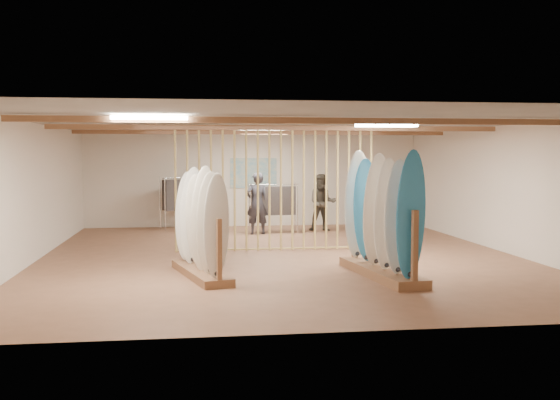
{
  "coord_description": "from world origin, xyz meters",
  "views": [
    {
      "loc": [
        -1.85,
        -13.67,
        2.16
      ],
      "look_at": [
        0.0,
        0.0,
        1.2
      ],
      "focal_mm": 42.0,
      "sensor_mm": 36.0,
      "label": 1
    }
  ],
  "objects": [
    {
      "name": "floor",
      "position": [
        0.0,
        0.0,
        0.0
      ],
      "size": [
        12.0,
        12.0,
        0.0
      ],
      "primitive_type": "plane",
      "color": "#906145",
      "rests_on": "ground"
    },
    {
      "name": "bamboo_partition",
      "position": [
        0.0,
        0.8,
        1.4
      ],
      "size": [
        4.45,
        0.05,
        2.78
      ],
      "color": "tan",
      "rests_on": "ground"
    },
    {
      "name": "light_panels",
      "position": [
        0.0,
        0.0,
        2.74
      ],
      "size": [
        1.2,
        0.35,
        0.06
      ],
      "primitive_type": "cube",
      "color": "white",
      "rests_on": "ground"
    },
    {
      "name": "poster",
      "position": [
        0.0,
        5.98,
        1.6
      ],
      "size": [
        1.4,
        0.03,
        0.9
      ],
      "primitive_type": "cube",
      "color": "teal",
      "rests_on": "ground"
    },
    {
      "name": "clothing_rack_a",
      "position": [
        -2.01,
        5.4,
        1.0
      ],
      "size": [
        1.37,
        0.84,
        1.54
      ],
      "rotation": [
        0.0,
        0.0,
        0.39
      ],
      "color": "silver",
      "rests_on": "floor"
    },
    {
      "name": "ceiling",
      "position": [
        0.0,
        0.0,
        2.8
      ],
      "size": [
        12.0,
        12.0,
        0.0
      ],
      "primitive_type": "plane",
      "rotation": [
        3.14,
        0.0,
        0.0
      ],
      "color": "#9B9993",
      "rests_on": "ground"
    },
    {
      "name": "wall_right",
      "position": [
        5.0,
        0.0,
        1.4
      ],
      "size": [
        0.0,
        12.0,
        12.0
      ],
      "primitive_type": "plane",
      "rotation": [
        1.57,
        0.0,
        -1.57
      ],
      "color": "silver",
      "rests_on": "ground"
    },
    {
      "name": "shopper_b",
      "position": [
        1.79,
        4.37,
        0.91
      ],
      "size": [
        0.98,
        0.83,
        1.82
      ],
      "primitive_type": "imported",
      "rotation": [
        0.0,
        0.0,
        -0.17
      ],
      "color": "#363129",
      "rests_on": "floor"
    },
    {
      "name": "shopper_a",
      "position": [
        -0.1,
        3.9,
        0.95
      ],
      "size": [
        0.73,
        0.53,
        1.91
      ],
      "primitive_type": "imported",
      "rotation": [
        0.0,
        0.0,
        3.23
      ],
      "color": "#2A2A32",
      "rests_on": "floor"
    },
    {
      "name": "clothing_rack_b",
      "position": [
        0.37,
        4.08,
        0.9
      ],
      "size": [
        1.29,
        0.39,
        1.38
      ],
      "rotation": [
        0.0,
        0.0,
        0.05
      ],
      "color": "silver",
      "rests_on": "floor"
    },
    {
      "name": "rack_right",
      "position": [
        1.47,
        -2.52,
        0.73
      ],
      "size": [
        0.93,
        2.71,
        2.14
      ],
      "rotation": [
        0.0,
        0.0,
        0.13
      ],
      "color": "#8C5F3F",
      "rests_on": "floor"
    },
    {
      "name": "ceiling_slats",
      "position": [
        0.0,
        0.0,
        2.72
      ],
      "size": [
        9.5,
        6.12,
        0.1
      ],
      "primitive_type": "cube",
      "color": "#8C5F3F",
      "rests_on": "ground"
    },
    {
      "name": "wall_back",
      "position": [
        0.0,
        6.0,
        1.4
      ],
      "size": [
        12.0,
        0.0,
        12.0
      ],
      "primitive_type": "plane",
      "rotation": [
        1.57,
        0.0,
        0.0
      ],
      "color": "silver",
      "rests_on": "ground"
    },
    {
      "name": "rack_left",
      "position": [
        -1.7,
        -2.12,
        0.65
      ],
      "size": [
        1.09,
        2.4,
        1.89
      ],
      "rotation": [
        0.0,
        0.0,
        0.25
      ],
      "color": "#8C5F3F",
      "rests_on": "floor"
    },
    {
      "name": "wall_front",
      "position": [
        0.0,
        -6.0,
        1.4
      ],
      "size": [
        12.0,
        0.0,
        12.0
      ],
      "primitive_type": "plane",
      "rotation": [
        -1.57,
        0.0,
        0.0
      ],
      "color": "silver",
      "rests_on": "ground"
    },
    {
      "name": "wall_left",
      "position": [
        -5.0,
        0.0,
        1.4
      ],
      "size": [
        0.0,
        12.0,
        12.0
      ],
      "primitive_type": "plane",
      "rotation": [
        1.57,
        0.0,
        1.57
      ],
      "color": "silver",
      "rests_on": "ground"
    }
  ]
}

